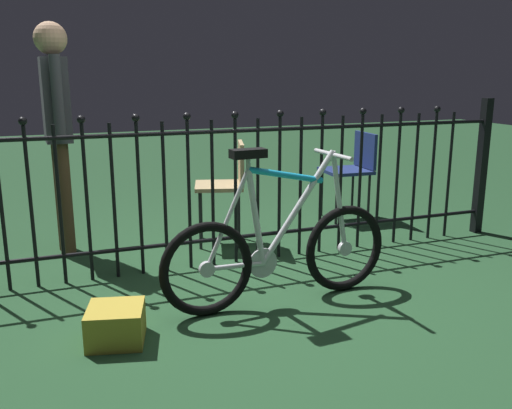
# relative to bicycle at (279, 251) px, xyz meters

# --- Properties ---
(ground_plane) EXTENTS (20.00, 20.00, 0.00)m
(ground_plane) POSITION_rel_bicycle_xyz_m (-0.10, 0.05, -0.32)
(ground_plane) COLOR #214527
(iron_fence) EXTENTS (4.63, 0.07, 1.14)m
(iron_fence) POSITION_rel_bicycle_xyz_m (-0.18, 0.77, 0.25)
(iron_fence) COLOR black
(iron_fence) RESTS_ON ground
(bicycle) EXTENTS (1.47, 0.40, 0.94)m
(bicycle) POSITION_rel_bicycle_xyz_m (0.00, 0.00, 0.00)
(bicycle) COLOR black
(bicycle) RESTS_ON ground
(chair_tan) EXTENTS (0.47, 0.46, 0.82)m
(chair_tan) POSITION_rel_bicycle_xyz_m (0.08, 1.24, 0.19)
(chair_tan) COLOR black
(chair_tan) RESTS_ON ground
(chair_navy) EXTENTS (0.43, 0.43, 0.80)m
(chair_navy) POSITION_rel_bicycle_xyz_m (1.41, 1.57, 0.18)
(chair_navy) COLOR black
(chair_navy) RESTS_ON ground
(person_visitor) EXTENTS (0.23, 0.48, 1.70)m
(person_visitor) POSITION_rel_bicycle_xyz_m (-1.15, 1.45, 0.70)
(person_visitor) COLOR #4C3823
(person_visitor) RESTS_ON ground
(display_crate) EXTENTS (0.34, 0.34, 0.19)m
(display_crate) POSITION_rel_bicycle_xyz_m (-0.98, -0.17, -0.23)
(display_crate) COLOR #B29933
(display_crate) RESTS_ON ground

